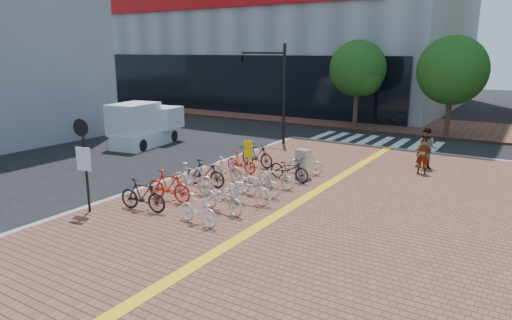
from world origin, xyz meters
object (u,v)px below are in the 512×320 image
Objects in this scene: bike_0 at (143,195)px; bike_13 at (305,164)px; bike_4 at (226,169)px; bike_10 at (257,183)px; pedestrian_b at (427,148)px; traffic_light_pole at (264,75)px; bike_7 at (198,210)px; box_truck at (145,125)px; bike_6 at (257,155)px; bike_2 at (192,178)px; bike_9 at (246,189)px; bike_3 at (205,173)px; utility_box at (303,164)px; notice_sign at (84,154)px; bike_1 at (169,186)px; bike_5 at (241,162)px; pedestrian_a at (423,156)px; bike_12 at (289,168)px; bike_8 at (223,198)px; yellow_sign at (248,153)px; bike_11 at (276,177)px.

bike_13 is at bearing -27.18° from bike_0.
bike_10 is (2.24, -1.16, 0.03)m from bike_4.
traffic_light_pole is at bearing 171.41° from pedestrian_b.
box_truck is at bearing 58.99° from bike_7.
bike_7 is at bearing -153.02° from bike_6.
bike_9 is (2.34, 0.09, -0.06)m from bike_2.
bike_10 is at bearing -91.99° from bike_3.
utility_box is at bearing -43.72° from bike_3.
box_truck reaches higher than pedestrian_b.
bike_1 is at bearing 55.67° from notice_sign.
notice_sign is at bearing -119.16° from utility_box.
box_truck reaches higher than bike_5.
bike_3 is 9.41m from pedestrian_a.
bike_12 is at bearing -4.14° from bike_9.
notice_sign is at bearing 160.14° from bike_12.
bike_1 is 0.94× the size of bike_9.
traffic_light_pole is at bearing 95.50° from notice_sign.
bike_0 is 0.94× the size of bike_2.
bike_4 is 9.36m from box_truck.
notice_sign reaches higher than bike_7.
bike_10 reaches higher than bike_13.
bike_6 is at bearing -7.95° from bike_0.
bike_8 is 12.73m from traffic_light_pole.
bike_0 is 2.39m from bike_2.
pedestrian_b is at bearing -38.98° from bike_0.
utility_box reaches higher than bike_3.
bike_3 is at bearing -171.96° from bike_6.
yellow_sign reaches higher than bike_9.
bike_6 is at bearing 4.36° from bike_5.
bike_0 is at bearing 171.59° from bike_2.
bike_9 is (2.47, 2.48, -0.02)m from bike_0.
bike_11 is at bearing -16.19° from yellow_sign.
utility_box reaches higher than bike_12.
bike_8 is (2.33, -2.05, -0.04)m from bike_3.
pedestrian_b reaches higher than bike_2.
bike_5 is 0.80× the size of bike_9.
bike_9 is 1.20× the size of yellow_sign.
bike_12 is (2.29, 3.43, -0.07)m from bike_2.
bike_11 is 1.78m from yellow_sign.
bike_1 is at bearing 69.17° from bike_7.
utility_box reaches higher than bike_0.
bike_1 is 5.91m from utility_box.
bike_6 reaches higher than bike_12.
bike_7 is 0.82× the size of bike_9.
bike_1 is at bearing 178.13° from bike_3.
bike_1 is 5.84m from bike_6.
pedestrian_a is 0.34× the size of box_truck.
bike_0 is 6.30m from bike_12.
traffic_light_pole reaches higher than box_truck.
box_truck is (-15.09, -2.48, 0.10)m from pedestrian_b.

